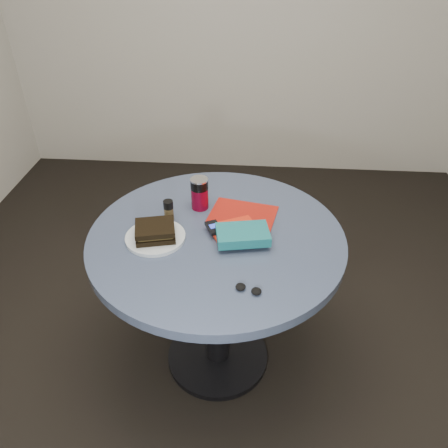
# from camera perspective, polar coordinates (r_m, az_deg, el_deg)

# --- Properties ---
(ground) EXTENTS (4.00, 4.00, 0.00)m
(ground) POSITION_cam_1_polar(r_m,az_deg,el_deg) (2.23, -0.80, -16.96)
(ground) COLOR black
(ground) RESTS_ON ground
(table) EXTENTS (1.00, 1.00, 0.75)m
(table) POSITION_cam_1_polar(r_m,az_deg,el_deg) (1.80, -0.96, -5.50)
(table) COLOR black
(table) RESTS_ON ground
(plate) EXTENTS (0.29, 0.29, 0.01)m
(plate) POSITION_cam_1_polar(r_m,az_deg,el_deg) (1.69, -8.94, -1.72)
(plate) COLOR silver
(plate) RESTS_ON table
(sandwich) EXTENTS (0.17, 0.15, 0.05)m
(sandwich) POSITION_cam_1_polar(r_m,az_deg,el_deg) (1.67, -8.97, -0.91)
(sandwich) COLOR black
(sandwich) RESTS_ON plate
(soda_can) EXTENTS (0.09, 0.09, 0.14)m
(soda_can) POSITION_cam_1_polar(r_m,az_deg,el_deg) (1.82, -3.20, 4.01)
(soda_can) COLOR maroon
(soda_can) RESTS_ON table
(pepper_grinder) EXTENTS (0.04, 0.04, 0.09)m
(pepper_grinder) POSITION_cam_1_polar(r_m,az_deg,el_deg) (1.76, -7.24, 1.77)
(pepper_grinder) COLOR #4C3C20
(pepper_grinder) RESTS_ON table
(magazine) EXTENTS (0.30, 0.25, 0.00)m
(magazine) POSITION_cam_1_polar(r_m,az_deg,el_deg) (1.80, 2.46, 1.22)
(magazine) COLOR #9A160E
(magazine) RESTS_ON table
(red_book) EXTENTS (0.21, 0.18, 0.01)m
(red_book) POSITION_cam_1_polar(r_m,az_deg,el_deg) (1.70, 1.28, -0.66)
(red_book) COLOR red
(red_book) RESTS_ON magazine
(novel) EXTENTS (0.21, 0.16, 0.04)m
(novel) POSITION_cam_1_polar(r_m,az_deg,el_deg) (1.63, 2.46, -1.40)
(novel) COLOR #145D63
(novel) RESTS_ON red_book
(mp3_player) EXTENTS (0.08, 0.10, 0.02)m
(mp3_player) POSITION_cam_1_polar(r_m,az_deg,el_deg) (1.69, -1.35, -0.46)
(mp3_player) COLOR black
(mp3_player) RESTS_ON red_book
(headphones) EXTENTS (0.10, 0.06, 0.02)m
(headphones) POSITION_cam_1_polar(r_m,az_deg,el_deg) (1.45, 3.21, -8.48)
(headphones) COLOR black
(headphones) RESTS_ON table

